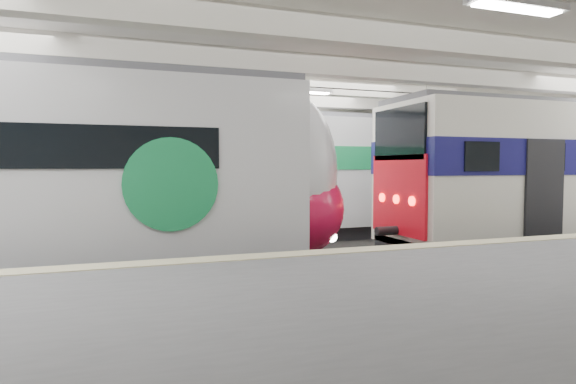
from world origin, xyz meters
name	(u,v)px	position (x,y,z in m)	size (l,w,h in m)	color
station_hall	(367,142)	(0.00, -1.74, 3.24)	(36.00, 24.00, 5.75)	black
modern_emu	(45,183)	(-6.76, 0.00, 2.35)	(14.99, 3.09, 4.78)	silver
far_train	(208,175)	(-2.33, 5.50, 2.40)	(14.70, 3.25, 4.65)	silver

